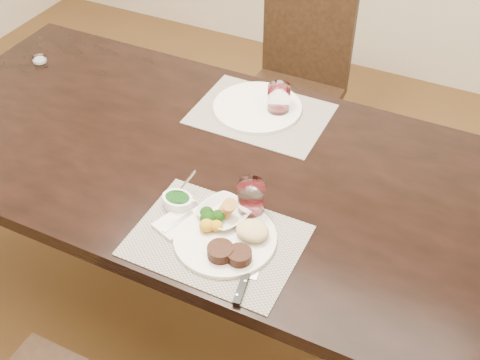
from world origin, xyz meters
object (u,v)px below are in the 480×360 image
at_px(dinner_plate, 229,238).
at_px(far_plate, 257,107).
at_px(cracker_bowl, 224,213).
at_px(steak_knife, 246,282).
at_px(wine_glass_near, 251,200).
at_px(chair_far, 296,78).

relative_size(dinner_plate, far_plate, 0.91).
bearing_deg(cracker_bowl, steak_knife, -49.65).
relative_size(wine_glass_near, far_plate, 0.35).
relative_size(cracker_bowl, wine_glass_near, 1.61).
xyz_separation_m(chair_far, steak_knife, (0.39, -1.35, 0.26)).
height_order(chair_far, dinner_plate, chair_far).
bearing_deg(dinner_plate, chair_far, 98.44).
height_order(dinner_plate, cracker_bowl, cracker_bowl).
xyz_separation_m(cracker_bowl, far_plate, (-0.14, 0.53, -0.01)).
height_order(chair_far, wine_glass_near, chair_far).
distance_m(dinner_plate, wine_glass_near, 0.13).
xyz_separation_m(steak_knife, wine_glass_near, (-0.10, 0.24, 0.04)).
bearing_deg(wine_glass_near, far_plate, 112.70).
bearing_deg(steak_knife, wine_glass_near, 101.74).
xyz_separation_m(dinner_plate, far_plate, (-0.19, 0.61, -0.01)).
xyz_separation_m(dinner_plate, steak_knife, (0.10, -0.11, -0.01)).
xyz_separation_m(cracker_bowl, wine_glass_near, (0.06, 0.06, 0.03)).
height_order(dinner_plate, steak_knife, dinner_plate).
distance_m(steak_knife, wine_glass_near, 0.26).
bearing_deg(wine_glass_near, cracker_bowl, -136.92).
height_order(wine_glass_near, far_plate, wine_glass_near).
relative_size(dinner_plate, cracker_bowl, 1.64).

